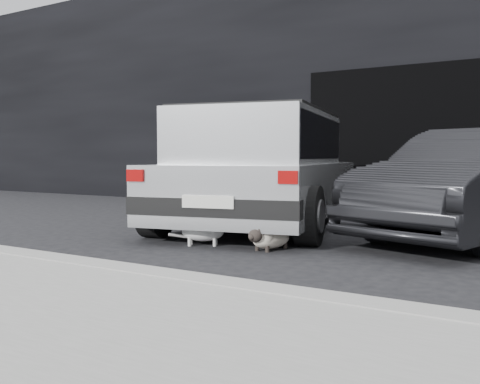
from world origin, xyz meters
The scene contains 9 objects.
ground centered at (0.00, 0.00, 0.00)m, with size 80.00×80.00×0.00m, color black.
building_facade centered at (1.00, 6.00, 2.50)m, with size 34.00×4.00×5.00m, color black.
garage_opening centered at (1.00, 3.99, 1.30)m, with size 4.00×0.10×2.60m, color black.
curb centered at (1.00, -2.60, 0.06)m, with size 18.00×0.25×0.12m, color gray.
sidewalk centered at (1.00, -3.80, 0.06)m, with size 18.00×2.20×0.11m, color gray.
silver_hatchback centered at (-0.38, 0.92, 0.88)m, with size 2.88×4.69×1.61m.
second_car centered at (2.37, 1.25, 0.67)m, with size 1.41×4.05×1.33m, color black.
cat_siamese centered at (0.60, -0.76, 0.12)m, with size 0.35×0.79×0.27m.
cat_white centered at (-0.14, -0.86, 0.16)m, with size 0.62×0.44×0.33m.
Camera 1 is at (3.24, -5.69, 0.98)m, focal length 40.00 mm.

